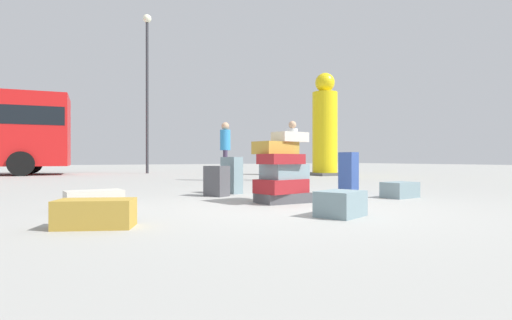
# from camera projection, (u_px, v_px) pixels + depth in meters

# --- Properties ---
(ground_plane) EXTENTS (80.00, 80.00, 0.00)m
(ground_plane) POSITION_uv_depth(u_px,v_px,m) (289.00, 206.00, 5.21)
(ground_plane) COLOR #9E9E99
(suitcase_tower) EXTENTS (0.86, 0.69, 1.02)m
(suitcase_tower) POSITION_uv_depth(u_px,v_px,m) (282.00, 172.00, 5.66)
(suitcase_tower) COLOR #4C4C51
(suitcase_tower) RESTS_ON ground
(suitcase_slate_right_side) EXTENTS (0.62, 0.55, 0.28)m
(suitcase_slate_right_side) POSITION_uv_depth(u_px,v_px,m) (341.00, 204.00, 4.29)
(suitcase_slate_right_side) COLOR gray
(suitcase_slate_right_side) RESTS_ON ground
(suitcase_slate_behind_tower) EXTENTS (0.58, 0.42, 0.25)m
(suitcase_slate_behind_tower) POSITION_uv_depth(u_px,v_px,m) (400.00, 190.00, 6.37)
(suitcase_slate_behind_tower) COLOR gray
(suitcase_slate_behind_tower) RESTS_ON ground
(suitcase_charcoal_foreground_near) EXTENTS (0.39, 0.45, 0.51)m
(suitcase_charcoal_foreground_near) POSITION_uv_depth(u_px,v_px,m) (217.00, 181.00, 6.63)
(suitcase_charcoal_foreground_near) COLOR #4C4C51
(suitcase_charcoal_foreground_near) RESTS_ON ground
(suitcase_slate_upright_blue) EXTENTS (0.27, 0.45, 0.66)m
(suitcase_slate_upright_blue) POSITION_uv_depth(u_px,v_px,m) (232.00, 175.00, 7.16)
(suitcase_slate_upright_blue) COLOR gray
(suitcase_slate_upright_blue) RESTS_ON ground
(suitcase_tan_left_side) EXTENTS (0.76, 0.60, 0.26)m
(suitcase_tan_left_side) POSITION_uv_depth(u_px,v_px,m) (95.00, 213.00, 3.59)
(suitcase_tan_left_side) COLOR #B28C33
(suitcase_tan_left_side) RESTS_ON ground
(suitcase_cream_white_trunk) EXTENTS (0.68, 0.42, 0.24)m
(suitcase_cream_white_trunk) POSITION_uv_depth(u_px,v_px,m) (94.00, 200.00, 4.88)
(suitcase_cream_white_trunk) COLOR beige
(suitcase_cream_white_trunk) RESTS_ON ground
(suitcase_navy_foreground_far) EXTENTS (0.20, 0.32, 0.74)m
(suitcase_navy_foreground_far) POSITION_uv_depth(u_px,v_px,m) (348.00, 174.00, 6.87)
(suitcase_navy_foreground_far) COLOR #334F99
(suitcase_navy_foreground_far) RESTS_ON ground
(person_bearded_onlooker) EXTENTS (0.30, 0.32, 1.69)m
(person_bearded_onlooker) POSITION_uv_depth(u_px,v_px,m) (225.00, 146.00, 11.41)
(person_bearded_onlooker) COLOR #3F334C
(person_bearded_onlooker) RESTS_ON ground
(person_tourist_with_camera) EXTENTS (0.30, 0.33, 1.71)m
(person_tourist_with_camera) POSITION_uv_depth(u_px,v_px,m) (292.00, 145.00, 11.27)
(person_tourist_with_camera) COLOR black
(person_tourist_with_camera) RESTS_ON ground
(yellow_dummy_statue) EXTENTS (1.33, 1.33, 3.91)m
(yellow_dummy_statue) POSITION_uv_depth(u_px,v_px,m) (325.00, 130.00, 15.09)
(yellow_dummy_statue) COLOR yellow
(yellow_dummy_statue) RESTS_ON ground
(lamp_post) EXTENTS (0.36, 0.36, 6.88)m
(lamp_post) POSITION_uv_depth(u_px,v_px,m) (147.00, 71.00, 17.08)
(lamp_post) COLOR #333338
(lamp_post) RESTS_ON ground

